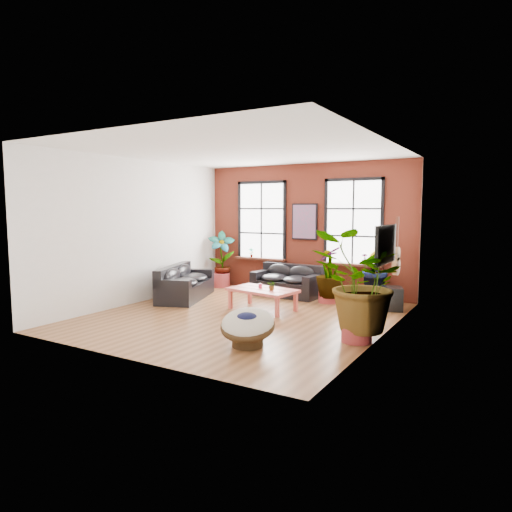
{
  "coord_description": "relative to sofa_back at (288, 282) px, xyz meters",
  "views": [
    {
      "loc": [
        5.13,
        -8.11,
        2.31
      ],
      "look_at": [
        0.0,
        0.6,
        1.25
      ],
      "focal_mm": 32.0,
      "sensor_mm": 36.0,
      "label": 1
    }
  ],
  "objects": [
    {
      "name": "pot_mid",
      "position": [
        1.26,
        -0.29,
        -0.2
      ],
      "size": [
        0.56,
        0.56,
        0.35
      ],
      "rotation": [
        0.0,
        0.0,
        0.19
      ],
      "color": "#A93739",
      "rests_on": "ground"
    },
    {
      "name": "sofa_left",
      "position": [
        -2.13,
        -1.69,
        0.01
      ],
      "size": [
        1.57,
        2.31,
        0.84
      ],
      "rotation": [
        0.0,
        0.0,
        1.92
      ],
      "color": "black",
      "rests_on": "ground"
    },
    {
      "name": "tv_wall_unit",
      "position": [
        3.13,
        -2.0,
        1.17
      ],
      "size": [
        0.13,
        1.86,
        1.2
      ],
      "color": "black",
      "rests_on": "room"
    },
    {
      "name": "floor_plant_back_right",
      "position": [
        2.22,
        0.34,
        0.49
      ],
      "size": [
        0.79,
        0.91,
        1.42
      ],
      "primitive_type": "imported",
      "rotation": [
        0.0,
        0.0,
        1.8
      ],
      "color": "#215B18",
      "rests_on": "ground"
    },
    {
      "name": "floor_plant_right_wall",
      "position": [
        2.93,
        -3.12,
        0.67
      ],
      "size": [
        2.1,
        2.06,
        1.77
      ],
      "primitive_type": "imported",
      "rotation": [
        0.0,
        0.0,
        3.78
      ],
      "color": "#215B18",
      "rests_on": "ground"
    },
    {
      "name": "sill_plant_right",
      "position": [
        1.9,
        0.54,
        0.66
      ],
      "size": [
        0.19,
        0.19,
        0.27
      ],
      "primitive_type": "imported",
      "rotation": [
        0.0,
        0.0,
        3.49
      ],
      "color": "#215B18",
      "rests_on": "room"
    },
    {
      "name": "room",
      "position": [
        0.2,
        -2.45,
        1.37
      ],
      "size": [
        6.04,
        6.54,
        3.54
      ],
      "color": "brown",
      "rests_on": "ground"
    },
    {
      "name": "poster",
      "position": [
        0.2,
        0.59,
        1.58
      ],
      "size": [
        0.74,
        0.06,
        0.98
      ],
      "color": "black",
      "rests_on": "room"
    },
    {
      "name": "papasan_chair",
      "position": [
        1.43,
        -4.35,
        -0.02
      ],
      "size": [
        1.17,
        1.17,
        0.69
      ],
      "rotation": [
        0.0,
        0.0,
        0.34
      ],
      "color": "#3D2A15",
      "rests_on": "ground"
    },
    {
      "name": "pot_back_left",
      "position": [
        -2.32,
        0.22,
        -0.17
      ],
      "size": [
        0.57,
        0.57,
        0.41
      ],
      "rotation": [
        0.0,
        0.0,
        -0.03
      ],
      "color": "#A93739",
      "rests_on": "ground"
    },
    {
      "name": "pot_back_right",
      "position": [
        2.21,
        0.37,
        -0.19
      ],
      "size": [
        0.51,
        0.51,
        0.36
      ],
      "rotation": [
        0.0,
        0.0,
        -0.03
      ],
      "color": "#A93739",
      "rests_on": "ground"
    },
    {
      "name": "media_box",
      "position": [
        2.72,
        -0.37,
        -0.11
      ],
      "size": [
        0.78,
        0.72,
        0.53
      ],
      "rotation": [
        0.0,
        0.0,
        0.37
      ],
      "color": "black",
      "rests_on": "ground"
    },
    {
      "name": "table_plant",
      "position": [
        0.55,
        -1.88,
        0.23
      ],
      "size": [
        0.22,
        0.2,
        0.22
      ],
      "primitive_type": "imported",
      "rotation": [
        0.0,
        0.0,
        -0.11
      ],
      "color": "#215B18",
      "rests_on": "coffee_table"
    },
    {
      "name": "sofa_back",
      "position": [
        0.0,
        0.0,
        0.0
      ],
      "size": [
        1.84,
        0.98,
        0.82
      ],
      "rotation": [
        0.0,
        0.0,
        -0.06
      ],
      "color": "black",
      "rests_on": "ground"
    },
    {
      "name": "pot_right_wall",
      "position": [
        2.91,
        -3.16,
        -0.18
      ],
      "size": [
        0.68,
        0.68,
        0.39
      ],
      "rotation": [
        0.0,
        0.0,
        -0.35
      ],
      "color": "#A93739",
      "rests_on": "ground"
    },
    {
      "name": "floor_plant_mid",
      "position": [
        1.29,
        -0.3,
        0.39
      ],
      "size": [
        0.78,
        0.78,
        1.25
      ],
      "primitive_type": "imported",
      "rotation": [
        0.0,
        0.0,
        4.83
      ],
      "color": "#215B18",
      "rests_on": "ground"
    },
    {
      "name": "coffee_table",
      "position": [
        0.27,
        -1.82,
        0.06
      ],
      "size": [
        1.64,
        1.09,
        0.59
      ],
      "rotation": [
        0.0,
        0.0,
        -0.15
      ],
      "color": "#D9584E",
      "rests_on": "ground"
    },
    {
      "name": "sill_plant_left",
      "position": [
        -1.45,
        0.54,
        0.66
      ],
      "size": [
        0.17,
        0.17,
        0.27
      ],
      "primitive_type": "imported",
      "rotation": [
        0.0,
        0.0,
        0.79
      ],
      "color": "#215B18",
      "rests_on": "room"
    },
    {
      "name": "floor_plant_back_left",
      "position": [
        -2.3,
        0.25,
        0.53
      ],
      "size": [
        0.95,
        0.89,
        1.5
      ],
      "primitive_type": "imported",
      "rotation": [
        0.0,
        0.0,
        0.61
      ],
      "color": "#215B18",
      "rests_on": "ground"
    }
  ]
}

